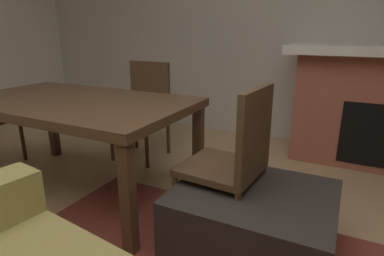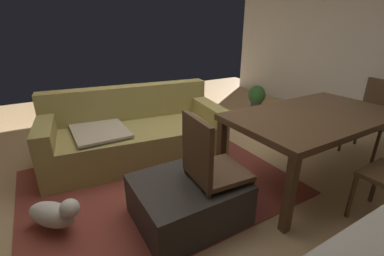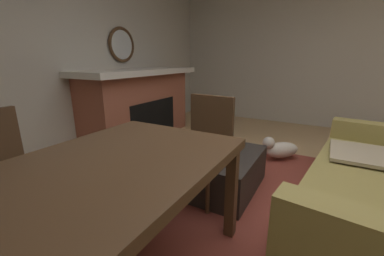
{
  "view_description": "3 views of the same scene",
  "coord_description": "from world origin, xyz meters",
  "px_view_note": "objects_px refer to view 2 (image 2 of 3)",
  "views": [
    {
      "loc": [
        -0.72,
        0.85,
        1.21
      ],
      "look_at": [
        0.05,
        -0.69,
        0.69
      ],
      "focal_mm": 29.64,
      "sensor_mm": 36.0,
      "label": 1
    },
    {
      "loc": [
        -1.23,
        -2.29,
        1.56
      ],
      "look_at": [
        -0.26,
        -0.66,
        0.81
      ],
      "focal_mm": 24.51,
      "sensor_mm": 36.0,
      "label": 2
    },
    {
      "loc": [
        1.73,
        0.14,
        1.25
      ],
      "look_at": [
        -0.57,
        -1.14,
        0.5
      ],
      "focal_mm": 22.81,
      "sensor_mm": 36.0,
      "label": 3
    }
  ],
  "objects_px": {
    "tv_remote": "(200,179)",
    "potted_plant": "(257,96)",
    "dining_chair_west": "(209,164)",
    "dining_chair_east": "(376,113)",
    "small_dog": "(55,214)",
    "couch": "(135,134)",
    "ottoman_coffee_table": "(188,200)",
    "dining_table": "(314,120)"
  },
  "relations": [
    {
      "from": "ottoman_coffee_table",
      "to": "couch",
      "type": "bearing_deg",
      "value": 89.85
    },
    {
      "from": "couch",
      "to": "dining_chair_east",
      "type": "xyz_separation_m",
      "value": [
        2.66,
        -1.41,
        0.22
      ]
    },
    {
      "from": "tv_remote",
      "to": "small_dog",
      "type": "bearing_deg",
      "value": 168.43
    },
    {
      "from": "dining_chair_east",
      "to": "small_dog",
      "type": "distance_m",
      "value": 3.69
    },
    {
      "from": "dining_chair_west",
      "to": "dining_table",
      "type": "bearing_deg",
      "value": -0.32
    },
    {
      "from": "dining_chair_west",
      "to": "potted_plant",
      "type": "relative_size",
      "value": 2.03
    },
    {
      "from": "ottoman_coffee_table",
      "to": "tv_remote",
      "type": "bearing_deg",
      "value": -23.27
    },
    {
      "from": "couch",
      "to": "tv_remote",
      "type": "relative_size",
      "value": 13.56
    },
    {
      "from": "dining_chair_east",
      "to": "small_dog",
      "type": "relative_size",
      "value": 2.06
    },
    {
      "from": "ottoman_coffee_table",
      "to": "potted_plant",
      "type": "xyz_separation_m",
      "value": [
        2.72,
        2.05,
        0.07
      ]
    },
    {
      "from": "dining_chair_east",
      "to": "small_dog",
      "type": "bearing_deg",
      "value": 172.32
    },
    {
      "from": "couch",
      "to": "ottoman_coffee_table",
      "type": "bearing_deg",
      "value": -90.15
    },
    {
      "from": "ottoman_coffee_table",
      "to": "dining_table",
      "type": "distance_m",
      "value": 1.48
    },
    {
      "from": "dining_chair_west",
      "to": "small_dog",
      "type": "relative_size",
      "value": 2.06
    },
    {
      "from": "ottoman_coffee_table",
      "to": "dining_table",
      "type": "xyz_separation_m",
      "value": [
        1.4,
        -0.09,
        0.48
      ]
    },
    {
      "from": "dining_table",
      "to": "potted_plant",
      "type": "distance_m",
      "value": 2.55
    },
    {
      "from": "couch",
      "to": "small_dog",
      "type": "xyz_separation_m",
      "value": [
        -0.98,
        -0.92,
        -0.14
      ]
    },
    {
      "from": "dining_chair_east",
      "to": "small_dog",
      "type": "height_order",
      "value": "dining_chair_east"
    },
    {
      "from": "couch",
      "to": "dining_chair_west",
      "type": "height_order",
      "value": "dining_chair_west"
    },
    {
      "from": "dining_chair_east",
      "to": "potted_plant",
      "type": "relative_size",
      "value": 2.03
    },
    {
      "from": "potted_plant",
      "to": "small_dog",
      "type": "xyz_separation_m",
      "value": [
        -3.7,
        -1.64,
        -0.09
      ]
    },
    {
      "from": "dining_table",
      "to": "ottoman_coffee_table",
      "type": "bearing_deg",
      "value": 176.46
    },
    {
      "from": "small_dog",
      "to": "couch",
      "type": "bearing_deg",
      "value": 43.0
    },
    {
      "from": "tv_remote",
      "to": "dining_chair_east",
      "type": "height_order",
      "value": "dining_chair_east"
    },
    {
      "from": "tv_remote",
      "to": "potted_plant",
      "type": "xyz_separation_m",
      "value": [
        2.63,
        2.09,
        -0.13
      ]
    },
    {
      "from": "couch",
      "to": "tv_remote",
      "type": "distance_m",
      "value": 1.37
    },
    {
      "from": "ottoman_coffee_table",
      "to": "tv_remote",
      "type": "distance_m",
      "value": 0.22
    },
    {
      "from": "dining_chair_east",
      "to": "dining_chair_west",
      "type": "relative_size",
      "value": 1.0
    },
    {
      "from": "ottoman_coffee_table",
      "to": "dining_chair_east",
      "type": "relative_size",
      "value": 0.92
    },
    {
      "from": "tv_remote",
      "to": "potted_plant",
      "type": "bearing_deg",
      "value": 49.56
    },
    {
      "from": "dining_chair_east",
      "to": "tv_remote",
      "type": "bearing_deg",
      "value": 179.0
    },
    {
      "from": "dining_table",
      "to": "dining_chair_east",
      "type": "xyz_separation_m",
      "value": [
        1.26,
        0.0,
        -0.14
      ]
    },
    {
      "from": "dining_chair_east",
      "to": "potted_plant",
      "type": "distance_m",
      "value": 2.15
    },
    {
      "from": "ottoman_coffee_table",
      "to": "small_dog",
      "type": "relative_size",
      "value": 1.9
    },
    {
      "from": "ottoman_coffee_table",
      "to": "dining_chair_east",
      "type": "bearing_deg",
      "value": -1.77
    },
    {
      "from": "dining_chair_east",
      "to": "dining_chair_west",
      "type": "distance_m",
      "value": 2.52
    },
    {
      "from": "potted_plant",
      "to": "small_dog",
      "type": "relative_size",
      "value": 1.02
    },
    {
      "from": "potted_plant",
      "to": "small_dog",
      "type": "distance_m",
      "value": 4.05
    },
    {
      "from": "dining_table",
      "to": "dining_chair_east",
      "type": "bearing_deg",
      "value": 0.21
    },
    {
      "from": "tv_remote",
      "to": "dining_chair_west",
      "type": "relative_size",
      "value": 0.17
    },
    {
      "from": "potted_plant",
      "to": "dining_table",
      "type": "bearing_deg",
      "value": -121.59
    },
    {
      "from": "couch",
      "to": "potted_plant",
      "type": "relative_size",
      "value": 4.73
    }
  ]
}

